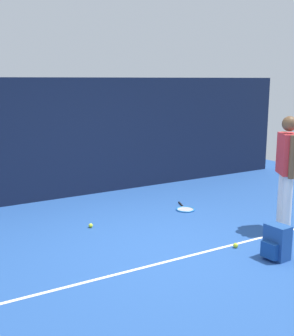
# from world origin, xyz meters

# --- Properties ---
(ground_plane) EXTENTS (12.00, 12.00, 0.00)m
(ground_plane) POSITION_xyz_m (0.00, 0.00, 0.00)
(ground_plane) COLOR #234C93
(back_fence) EXTENTS (10.00, 0.10, 2.25)m
(back_fence) POSITION_xyz_m (0.00, 3.00, 1.13)
(back_fence) COLOR #141E38
(back_fence) RESTS_ON ground
(court_line) EXTENTS (9.00, 0.05, 0.00)m
(court_line) POSITION_xyz_m (0.00, -0.51, 0.00)
(court_line) COLOR white
(court_line) RESTS_ON ground
(tennis_player) EXTENTS (0.40, 0.46, 1.70)m
(tennis_player) POSITION_xyz_m (1.92, -0.40, 0.97)
(tennis_player) COLOR white
(tennis_player) RESTS_ON ground
(tennis_racket) EXTENTS (0.42, 0.64, 0.03)m
(tennis_racket) POSITION_xyz_m (1.22, 1.16, 0.01)
(tennis_racket) COLOR black
(tennis_racket) RESTS_ON ground
(backpack) EXTENTS (0.30, 0.31, 0.44)m
(backpack) POSITION_xyz_m (0.97, -1.13, 0.21)
(backpack) COLOR #1E478C
(backpack) RESTS_ON ground
(tennis_ball_by_fence) EXTENTS (0.07, 0.07, 0.07)m
(tennis_ball_by_fence) POSITION_xyz_m (-0.56, 1.14, 0.03)
(tennis_ball_by_fence) COLOR #CCE033
(tennis_ball_by_fence) RESTS_ON ground
(tennis_ball_mid_court) EXTENTS (0.07, 0.07, 0.07)m
(tennis_ball_mid_court) POSITION_xyz_m (0.79, -0.60, 0.03)
(tennis_ball_mid_court) COLOR #CCE033
(tennis_ball_mid_court) RESTS_ON ground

